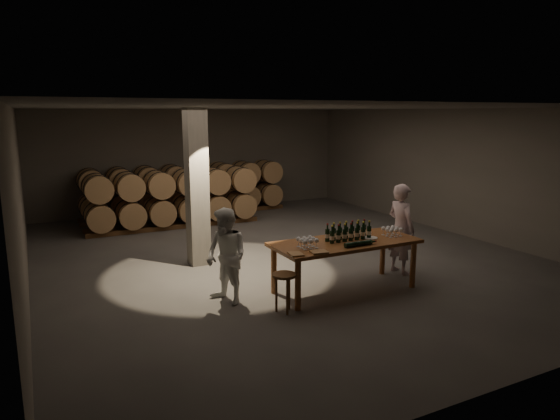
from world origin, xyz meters
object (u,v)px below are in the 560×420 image
notebook_near (319,252)px  person_man (401,229)px  tasting_table (345,247)px  person_woman (226,256)px  plate (370,238)px  stool (284,281)px  bottle_cluster (348,233)px

notebook_near → person_man: (2.33, 0.78, -0.03)m
tasting_table → person_woman: person_woman is taller
person_woman → notebook_near: bearing=36.5°
plate → person_woman: size_ratio=0.16×
stool → person_woman: person_woman is taller
person_woman → bottle_cluster: bearing=60.9°
bottle_cluster → plate: size_ratio=3.31×
bottle_cluster → stool: 1.64m
plate → bottle_cluster: bearing=167.6°
bottle_cluster → person_man: person_man is taller
tasting_table → stool: (-1.41, -0.40, -0.28)m
person_man → person_woman: person_man is taller
tasting_table → stool: 1.49m
tasting_table → person_woman: 2.10m
person_man → bottle_cluster: bearing=97.8°
notebook_near → stool: notebook_near is taller
bottle_cluster → stool: bottle_cluster is taller
tasting_table → bottle_cluster: 0.24m
plate → person_woman: person_woman is taller
tasting_table → stool: tasting_table is taller
person_man → stool: bearing=100.4°
bottle_cluster → tasting_table: bearing=-154.0°
bottle_cluster → person_woman: (-2.16, 0.34, -0.22)m
tasting_table → notebook_near: (-0.80, -0.44, 0.12)m
plate → notebook_near: 1.37m
plate → person_man: bearing=20.4°
stool → person_man: person_man is taller
bottle_cluster → person_man: bearing=11.5°
notebook_near → person_woman: (-1.26, 0.83, -0.12)m
plate → person_man: size_ratio=0.15×
plate → stool: 1.98m
notebook_near → person_man: bearing=27.9°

